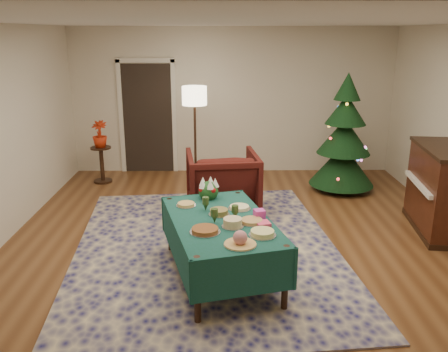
{
  "coord_description": "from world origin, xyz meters",
  "views": [
    {
      "loc": [
        -0.26,
        -5.4,
        2.58
      ],
      "look_at": [
        -0.2,
        0.27,
        0.86
      ],
      "focal_mm": 38.0,
      "sensor_mm": 36.0,
      "label": 1
    }
  ],
  "objects_px": {
    "potted_plant": "(100,140)",
    "gift_box": "(259,214)",
    "piano": "(441,191)",
    "buffet_table": "(221,231)",
    "floor_lamp": "(194,102)",
    "armchair": "(222,180)",
    "christmas_tree": "(344,139)",
    "side_table": "(102,165)"
  },
  "relations": [
    {
      "from": "potted_plant",
      "to": "gift_box",
      "type": "bearing_deg",
      "value": -53.87
    },
    {
      "from": "piano",
      "to": "buffet_table",
      "type": "bearing_deg",
      "value": -156.96
    },
    {
      "from": "buffet_table",
      "to": "piano",
      "type": "xyz_separation_m",
      "value": [
        2.94,
        1.25,
        0.02
      ]
    },
    {
      "from": "piano",
      "to": "floor_lamp",
      "type": "bearing_deg",
      "value": 148.37
    },
    {
      "from": "buffet_table",
      "to": "armchair",
      "type": "height_order",
      "value": "armchair"
    },
    {
      "from": "floor_lamp",
      "to": "christmas_tree",
      "type": "xyz_separation_m",
      "value": [
        2.5,
        -0.3,
        -0.58
      ]
    },
    {
      "from": "floor_lamp",
      "to": "piano",
      "type": "distance_m",
      "value": 4.05
    },
    {
      "from": "armchair",
      "to": "christmas_tree",
      "type": "distance_m",
      "value": 2.34
    },
    {
      "from": "gift_box",
      "to": "christmas_tree",
      "type": "relative_size",
      "value": 0.06
    },
    {
      "from": "gift_box",
      "to": "side_table",
      "type": "relative_size",
      "value": 0.17
    },
    {
      "from": "christmas_tree",
      "to": "piano",
      "type": "relative_size",
      "value": 1.41
    },
    {
      "from": "buffet_table",
      "to": "christmas_tree",
      "type": "xyz_separation_m",
      "value": [
        2.07,
        3.03,
        0.34
      ]
    },
    {
      "from": "side_table",
      "to": "christmas_tree",
      "type": "height_order",
      "value": "christmas_tree"
    },
    {
      "from": "buffet_table",
      "to": "christmas_tree",
      "type": "bearing_deg",
      "value": 55.63
    },
    {
      "from": "floor_lamp",
      "to": "potted_plant",
      "type": "distance_m",
      "value": 1.83
    },
    {
      "from": "armchair",
      "to": "christmas_tree",
      "type": "height_order",
      "value": "christmas_tree"
    },
    {
      "from": "buffet_table",
      "to": "christmas_tree",
      "type": "relative_size",
      "value": 0.99
    },
    {
      "from": "buffet_table",
      "to": "gift_box",
      "type": "relative_size",
      "value": 17.88
    },
    {
      "from": "armchair",
      "to": "side_table",
      "type": "xyz_separation_m",
      "value": [
        -2.14,
        1.56,
        -0.2
      ]
    },
    {
      "from": "armchair",
      "to": "side_table",
      "type": "height_order",
      "value": "armchair"
    },
    {
      "from": "floor_lamp",
      "to": "piano",
      "type": "xyz_separation_m",
      "value": [
        3.37,
        -2.07,
        -0.9
      ]
    },
    {
      "from": "side_table",
      "to": "potted_plant",
      "type": "bearing_deg",
      "value": 90.0
    },
    {
      "from": "gift_box",
      "to": "armchair",
      "type": "bearing_deg",
      "value": 101.35
    },
    {
      "from": "side_table",
      "to": "christmas_tree",
      "type": "relative_size",
      "value": 0.33
    },
    {
      "from": "armchair",
      "to": "buffet_table",
      "type": "bearing_deg",
      "value": 82.43
    },
    {
      "from": "potted_plant",
      "to": "christmas_tree",
      "type": "height_order",
      "value": "christmas_tree"
    },
    {
      "from": "floor_lamp",
      "to": "side_table",
      "type": "relative_size",
      "value": 2.67
    },
    {
      "from": "potted_plant",
      "to": "floor_lamp",
      "type": "bearing_deg",
      "value": -5.69
    },
    {
      "from": "gift_box",
      "to": "christmas_tree",
      "type": "xyz_separation_m",
      "value": [
        1.66,
        2.99,
        0.16
      ]
    },
    {
      "from": "buffet_table",
      "to": "floor_lamp",
      "type": "height_order",
      "value": "floor_lamp"
    },
    {
      "from": "buffet_table",
      "to": "potted_plant",
      "type": "height_order",
      "value": "potted_plant"
    },
    {
      "from": "gift_box",
      "to": "piano",
      "type": "bearing_deg",
      "value": 25.68
    },
    {
      "from": "side_table",
      "to": "buffet_table",
      "type": "bearing_deg",
      "value": -58.86
    },
    {
      "from": "christmas_tree",
      "to": "piano",
      "type": "xyz_separation_m",
      "value": [
        0.87,
        -1.78,
        -0.32
      ]
    },
    {
      "from": "side_table",
      "to": "potted_plant",
      "type": "distance_m",
      "value": 0.46
    },
    {
      "from": "side_table",
      "to": "christmas_tree",
      "type": "bearing_deg",
      "value": -6.33
    },
    {
      "from": "buffet_table",
      "to": "floor_lamp",
      "type": "relative_size",
      "value": 1.13
    },
    {
      "from": "buffet_table",
      "to": "piano",
      "type": "height_order",
      "value": "piano"
    },
    {
      "from": "potted_plant",
      "to": "piano",
      "type": "bearing_deg",
      "value": -23.93
    },
    {
      "from": "buffet_table",
      "to": "potted_plant",
      "type": "bearing_deg",
      "value": 121.14
    },
    {
      "from": "gift_box",
      "to": "floor_lamp",
      "type": "relative_size",
      "value": 0.06
    },
    {
      "from": "gift_box",
      "to": "potted_plant",
      "type": "xyz_separation_m",
      "value": [
        -2.52,
        3.46,
        0.05
      ]
    }
  ]
}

